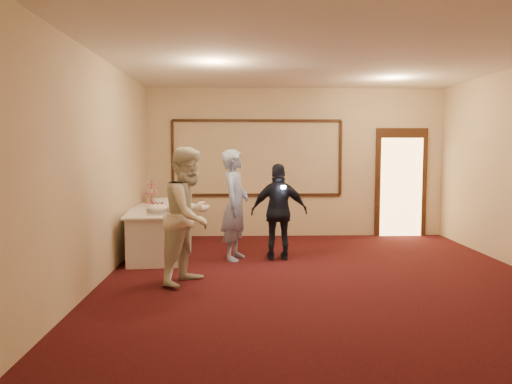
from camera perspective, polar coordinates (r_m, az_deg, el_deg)
floor at (r=6.95m, az=7.76°, el=-9.91°), size 7.00×7.00×0.00m
room_walls at (r=6.72m, az=7.96°, el=7.02°), size 6.04×7.04×3.02m
wall_molding at (r=10.10m, az=0.11°, el=3.93°), size 3.45×0.04×1.55m
doorway at (r=10.62m, az=16.24°, el=0.97°), size 1.05×0.07×2.20m
buffet_table at (r=8.65m, az=-11.23°, el=-4.40°), size 1.14×2.40×0.77m
pavlova_tray at (r=7.83m, az=-11.15°, el=-1.98°), size 0.42×0.50×0.18m
cupcake_stand at (r=9.57m, az=-11.83°, el=-0.19°), size 0.32×0.32×0.47m
plate_stack_a at (r=8.73m, az=-11.11°, el=-1.26°), size 0.19×0.19×0.16m
plate_stack_b at (r=8.84m, az=-10.37°, el=-1.17°), size 0.19×0.19×0.16m
tart at (r=8.23m, az=-10.49°, el=-1.99°), size 0.28×0.28×0.06m
man at (r=7.97m, az=-2.42°, el=-1.49°), size 0.57×0.73×1.77m
woman at (r=6.64m, az=-7.61°, el=-2.68°), size 1.00×1.08×1.80m
guest at (r=8.00m, az=2.67°, el=-2.28°), size 0.91×0.38×1.54m
camera_flash at (r=7.79m, az=3.15°, el=0.56°), size 0.08×0.06×0.05m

